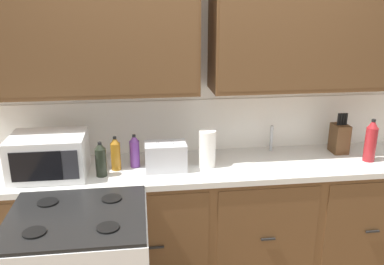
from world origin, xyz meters
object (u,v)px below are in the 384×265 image
(bottle_amber, at_px, (116,154))
(knife_block, at_px, (340,138))
(microwave, at_px, (49,156))
(paper_towel_roll, at_px, (207,148))
(bottle_red, at_px, (371,141))
(bottle_violet, at_px, (135,151))
(bottle_dark, at_px, (101,159))
(toaster, at_px, (166,156))

(bottle_amber, bearing_deg, knife_block, 4.26)
(microwave, distance_m, paper_towel_roll, 1.05)
(bottle_red, distance_m, bottle_violet, 1.68)
(bottle_red, relative_size, bottle_dark, 1.32)
(toaster, distance_m, bottle_amber, 0.34)
(toaster, distance_m, bottle_violet, 0.23)
(bottle_red, height_order, bottle_violet, bottle_red)
(toaster, distance_m, bottle_red, 1.47)
(microwave, bearing_deg, bottle_amber, 6.14)
(microwave, distance_m, toaster, 0.76)
(bottle_amber, distance_m, bottle_dark, 0.13)
(bottle_red, distance_m, bottle_dark, 1.90)
(bottle_amber, bearing_deg, toaster, -7.19)
(paper_towel_roll, bearing_deg, knife_block, 7.77)
(toaster, relative_size, bottle_violet, 1.20)
(knife_block, bearing_deg, bottle_violet, -176.83)
(knife_block, relative_size, bottle_red, 0.99)
(microwave, bearing_deg, knife_block, 4.64)
(bottle_amber, bearing_deg, bottle_red, -2.22)
(bottle_amber, height_order, bottle_dark, bottle_amber)
(toaster, bearing_deg, paper_towel_roll, 4.89)
(microwave, relative_size, bottle_amber, 2.02)
(bottle_amber, relative_size, bottle_red, 0.76)
(microwave, distance_m, bottle_dark, 0.34)
(bottle_violet, bearing_deg, bottle_amber, -163.03)
(knife_block, bearing_deg, microwave, -175.36)
(paper_towel_roll, distance_m, bottle_red, 1.18)
(bottle_dark, bearing_deg, bottle_red, 0.74)
(bottle_violet, bearing_deg, paper_towel_roll, -6.51)
(knife_block, bearing_deg, bottle_red, -55.14)
(knife_block, relative_size, bottle_dark, 1.32)
(knife_block, height_order, paper_towel_roll, knife_block)
(knife_block, xyz_separation_m, bottle_amber, (-1.67, -0.12, 0.00))
(bottle_violet, bearing_deg, toaster, -21.28)
(microwave, xyz_separation_m, knife_block, (2.09, 0.17, -0.02))
(bottle_amber, distance_m, bottle_violet, 0.13)
(bottle_red, xyz_separation_m, bottle_violet, (-1.68, 0.11, -0.04))
(toaster, bearing_deg, bottle_dark, -173.07)
(toaster, xyz_separation_m, bottle_red, (1.47, -0.03, 0.06))
(bottle_dark, bearing_deg, paper_towel_roll, 6.11)
(bottle_red, relative_size, bottle_violet, 1.34)
(paper_towel_roll, distance_m, bottle_dark, 0.72)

